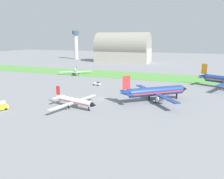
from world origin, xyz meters
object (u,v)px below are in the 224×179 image
at_px(airplane_foreground_turboprop, 74,101).
at_px(pushback_tug_near_gate, 97,84).
at_px(airplane_taxiing_turboprop, 76,71).
at_px(airplane_midfield_jet, 155,92).
at_px(control_tower, 76,42).

distance_m(airplane_foreground_turboprop, pushback_tug_near_gate, 39.00).
relative_size(airplane_taxiing_turboprop, airplane_midfield_jet, 0.75).
bearing_deg(airplane_taxiing_turboprop, airplane_midfield_jet, -160.29).
bearing_deg(airplane_midfield_jet, pushback_tug_near_gate, 110.89).
xyz_separation_m(pushback_tug_near_gate, control_tower, (-82.34, 123.79, 18.29)).
bearing_deg(pushback_tug_near_gate, airplane_taxiing_turboprop, 143.08).
bearing_deg(airplane_foreground_turboprop, airplane_taxiing_turboprop, 132.66).
bearing_deg(pushback_tug_near_gate, airplane_midfield_jet, -22.69).
height_order(airplane_midfield_jet, control_tower, control_tower).
relative_size(airplane_foreground_turboprop, airplane_taxiing_turboprop, 1.20).
relative_size(airplane_taxiing_turboprop, pushback_tug_near_gate, 5.08).
distance_m(airplane_taxiing_turboprop, airplane_midfield_jet, 77.82).
relative_size(airplane_foreground_turboprop, control_tower, 0.72).
bearing_deg(airplane_taxiing_turboprop, control_tower, -4.12).
height_order(airplane_midfield_jet, pushback_tug_near_gate, airplane_midfield_jet).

